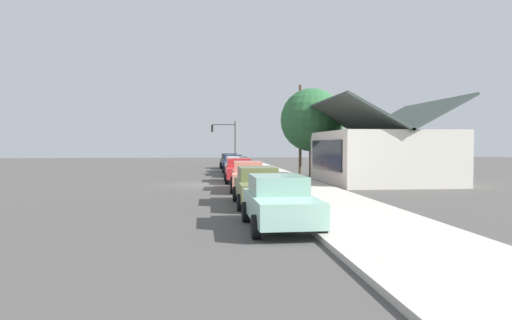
# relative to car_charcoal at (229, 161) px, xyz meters

# --- Properties ---
(ground_plane) EXTENTS (120.00, 120.00, 0.00)m
(ground_plane) POSITION_rel_car_charcoal_xyz_m (19.40, -2.75, -0.81)
(ground_plane) COLOR #4C4947
(sidewalk_curb) EXTENTS (60.00, 4.20, 0.16)m
(sidewalk_curb) POSITION_rel_car_charcoal_xyz_m (19.40, 2.85, -0.73)
(sidewalk_curb) COLOR beige
(sidewalk_curb) RESTS_ON ground
(car_charcoal) EXTENTS (4.72, 1.97, 1.59)m
(car_charcoal) POSITION_rel_car_charcoal_xyz_m (0.00, 0.00, 0.00)
(car_charcoal) COLOR #2D3035
(car_charcoal) RESTS_ON ground
(car_navy) EXTENTS (4.79, 2.14, 1.59)m
(car_navy) POSITION_rel_car_charcoal_xyz_m (5.87, 0.11, 0.00)
(car_navy) COLOR navy
(car_navy) RESTS_ON ground
(car_ivory) EXTENTS (4.50, 2.04, 1.59)m
(car_ivory) POSITION_rel_car_charcoal_xyz_m (11.45, 0.11, 0.00)
(car_ivory) COLOR silver
(car_ivory) RESTS_ON ground
(car_cherry) EXTENTS (4.64, 2.02, 1.59)m
(car_cherry) POSITION_rel_car_charcoal_xyz_m (17.51, -0.12, 0.00)
(car_cherry) COLOR red
(car_cherry) RESTS_ON ground
(car_coral) EXTENTS (4.97, 2.13, 1.59)m
(car_coral) POSITION_rel_car_charcoal_xyz_m (23.05, 0.02, 0.00)
(car_coral) COLOR #EA8C75
(car_coral) RESTS_ON ground
(car_olive) EXTENTS (4.89, 1.96, 1.59)m
(car_olive) POSITION_rel_car_charcoal_xyz_m (29.24, -0.09, 0.00)
(car_olive) COLOR olive
(car_olive) RESTS_ON ground
(car_seafoam) EXTENTS (4.46, 2.10, 1.59)m
(car_seafoam) POSITION_rel_car_charcoal_xyz_m (34.58, -0.01, -0.00)
(car_seafoam) COLOR #9ED1BC
(car_seafoam) RESTS_ON ground
(storefront_building) EXTENTS (9.79, 7.73, 5.51)m
(storefront_building) POSITION_rel_car_charcoal_xyz_m (18.94, 9.23, 1.04)
(storefront_building) COLOR silver
(storefront_building) RESTS_ON ground
(shade_tree) EXTENTS (5.03, 5.03, 7.01)m
(shade_tree) POSITION_rel_car_charcoal_xyz_m (12.54, 6.03, 3.66)
(shade_tree) COLOR brown
(shade_tree) RESTS_ON ground
(traffic_light_main) EXTENTS (0.37, 2.79, 5.20)m
(traffic_light_main) POSITION_rel_car_charcoal_xyz_m (-3.65, -0.21, 2.68)
(traffic_light_main) COLOR #383833
(traffic_light_main) RESTS_ON ground
(utility_pole_wooden) EXTENTS (1.80, 0.24, 7.50)m
(utility_pole_wooden) POSITION_rel_car_charcoal_xyz_m (10.76, 5.45, 3.11)
(utility_pole_wooden) COLOR brown
(utility_pole_wooden) RESTS_ON ground
(fire_hydrant_red) EXTENTS (0.22, 0.22, 0.71)m
(fire_hydrant_red) POSITION_rel_car_charcoal_xyz_m (4.08, 1.45, -0.32)
(fire_hydrant_red) COLOR red
(fire_hydrant_red) RESTS_ON sidewalk_curb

